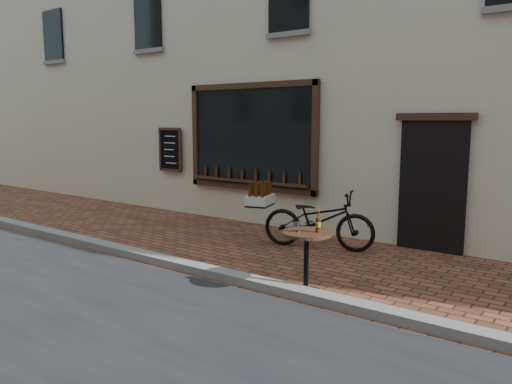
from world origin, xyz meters
The scene contains 4 objects.
ground centered at (0.00, 0.00, 0.00)m, with size 90.00×90.00×0.00m, color #522C1A.
kerb centered at (0.00, 0.20, 0.06)m, with size 90.00×0.25×0.12m, color slate.
cargo_bicycle centered at (0.27, 2.44, 0.52)m, with size 2.32×1.20×1.09m.
bistro_table centered at (1.32, 0.35, 0.58)m, with size 0.64×0.64×1.10m.
Camera 1 is at (4.44, -4.95, 2.22)m, focal length 35.00 mm.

